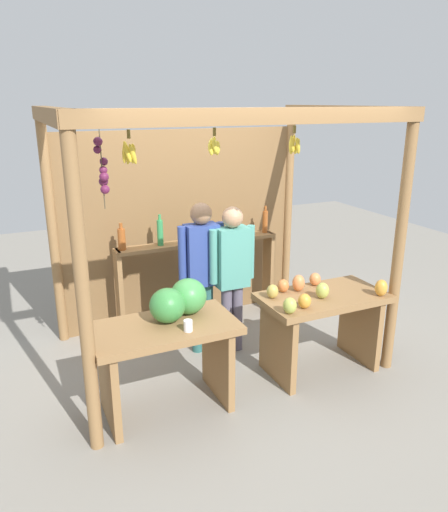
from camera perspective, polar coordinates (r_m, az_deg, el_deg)
name	(u,v)px	position (r m, az deg, el deg)	size (l,w,h in m)	color
ground_plane	(216,351)	(5.14, -0.90, -11.12)	(12.00, 12.00, 0.00)	gray
market_stall	(198,209)	(5.02, -3.06, 5.48)	(2.92, 2.01, 2.44)	olive
fruit_counter_left	(170,333)	(4.04, -6.35, -8.91)	(1.18, 0.64, 1.07)	olive
fruit_counter_right	(320,314)	(4.66, 11.21, -6.68)	(1.18, 0.64, 0.93)	olive
bottle_shelf_unit	(197,260)	(5.47, -3.13, -0.46)	(1.87, 0.22, 1.34)	olive
vendor_man	(202,265)	(4.81, -2.63, -1.10)	(0.48, 0.21, 1.56)	#295D5A
vendor_woman	(232,268)	(4.81, 0.97, -1.40)	(0.48, 0.21, 1.52)	#585264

